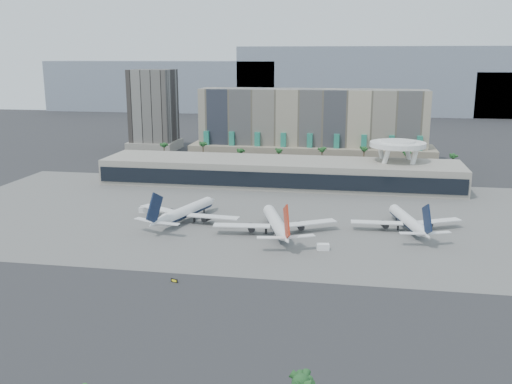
% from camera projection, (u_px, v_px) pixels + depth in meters
% --- Properties ---
extents(ground, '(900.00, 900.00, 0.00)m').
position_uv_depth(ground, '(230.00, 264.00, 169.57)').
color(ground, '#232326').
rests_on(ground, ground).
extents(apron_pad, '(260.00, 130.00, 0.06)m').
position_uv_depth(apron_pad, '(261.00, 215.00, 222.25)').
color(apron_pad, '#5B5B59').
rests_on(apron_pad, ground).
extents(mountain_ridge, '(680.00, 60.00, 70.00)m').
position_uv_depth(mountain_ridge, '(350.00, 85.00, 608.21)').
color(mountain_ridge, gray).
rests_on(mountain_ridge, ground).
extents(hotel, '(140.00, 30.00, 42.00)m').
position_uv_depth(hotel, '(311.00, 133.00, 331.07)').
color(hotel, tan).
rests_on(hotel, ground).
extents(office_tower, '(30.00, 30.00, 52.00)m').
position_uv_depth(office_tower, '(154.00, 115.00, 371.79)').
color(office_tower, black).
rests_on(office_tower, ground).
extents(terminal, '(170.00, 32.50, 14.50)m').
position_uv_depth(terminal, '(279.00, 171.00, 273.28)').
color(terminal, '#A7A193').
rests_on(terminal, ground).
extents(saucer_structure, '(26.00, 26.00, 21.89)m').
position_uv_depth(saucer_structure, '(398.00, 148.00, 267.17)').
color(saucer_structure, white).
rests_on(saucer_structure, ground).
extents(palm_row, '(157.80, 2.80, 13.10)m').
position_uv_depth(palm_row, '(301.00, 152.00, 304.87)').
color(palm_row, brown).
rests_on(palm_row, ground).
extents(airliner_left, '(41.56, 43.05, 15.29)m').
position_uv_depth(airliner_left, '(185.00, 212.00, 212.32)').
color(airliner_left, white).
rests_on(airliner_left, ground).
extents(airliner_centre, '(42.48, 43.97, 15.67)m').
position_uv_depth(airliner_centre, '(276.00, 223.00, 197.54)').
color(airliner_centre, white).
rests_on(airliner_centre, ground).
extents(airliner_right, '(39.37, 40.86, 14.38)m').
position_uv_depth(airliner_right, '(408.00, 221.00, 201.46)').
color(airliner_right, white).
rests_on(airliner_right, ground).
extents(service_vehicle_a, '(4.70, 2.60, 2.21)m').
position_uv_depth(service_vehicle_a, '(145.00, 210.00, 224.82)').
color(service_vehicle_a, silver).
rests_on(service_vehicle_a, ground).
extents(service_vehicle_b, '(4.29, 2.89, 2.04)m').
position_uv_depth(service_vehicle_b, '(323.00, 247.00, 181.76)').
color(service_vehicle_b, white).
rests_on(service_vehicle_b, ground).
extents(taxiway_sign, '(2.11, 0.99, 0.97)m').
position_uv_depth(taxiway_sign, '(174.00, 281.00, 155.96)').
color(taxiway_sign, black).
rests_on(taxiway_sign, ground).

